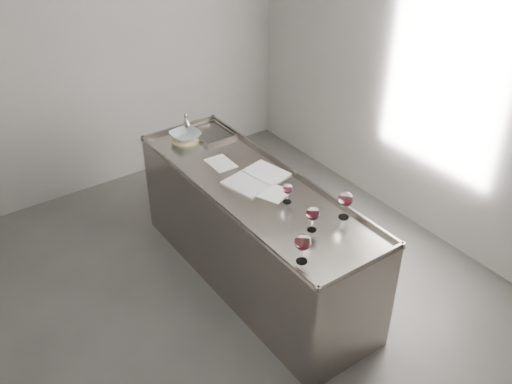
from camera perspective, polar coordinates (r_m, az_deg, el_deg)
room_shell at (r=3.73m, az=-3.86°, el=2.27°), size 4.54×5.04×2.84m
counter at (r=4.68m, az=-0.21°, el=-4.13°), size 0.77×2.42×0.97m
wine_glass_left at (r=3.60m, az=4.69°, el=-5.10°), size 0.11×0.11×0.21m
wine_glass_middle at (r=3.88m, az=5.70°, el=-2.21°), size 0.09×0.09×0.19m
wine_glass_right at (r=4.02m, az=8.92°, el=-0.77°), size 0.11×0.11×0.21m
wine_glass_small at (r=4.17m, az=3.19°, el=0.27°), size 0.08×0.08×0.16m
notebook at (r=4.49m, az=0.03°, el=1.38°), size 0.53×0.42×0.02m
loose_paper_top at (r=4.34m, az=1.12°, el=0.12°), size 0.33×0.38×0.00m
loose_paper_under at (r=4.70m, az=-3.54°, el=2.89°), size 0.19×0.27×0.00m
trivet at (r=5.08m, az=-7.05°, el=5.23°), size 0.27×0.27×0.02m
ceramic_bowl at (r=5.06m, az=-7.08°, el=5.65°), size 0.27×0.27×0.06m
wine_funnel at (r=5.20m, az=-6.96°, el=6.57°), size 0.14×0.14×0.21m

